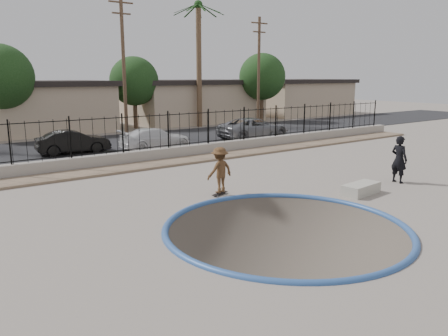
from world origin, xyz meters
TOP-DOWN VIEW (x-y plane):
  - ground at (0.00, 12.00)m, footprint 120.00×120.00m
  - bowl_pit at (0.00, -1.00)m, footprint 6.84×6.84m
  - coping_ring at (0.00, -1.00)m, footprint 7.04×7.04m
  - rock_strip at (0.00, 9.20)m, footprint 42.00×1.60m
  - retaining_wall at (0.00, 10.30)m, footprint 42.00×0.45m
  - fence at (0.00, 10.30)m, footprint 40.00×0.04m
  - street at (0.00, 17.00)m, footprint 90.00×8.00m
  - house_center at (0.00, 26.50)m, footprint 10.60×8.60m
  - house_east at (14.00, 26.50)m, footprint 12.60×8.60m
  - house_east_far at (28.00, 26.50)m, footprint 11.60×8.60m
  - palm_right at (12.00, 22.00)m, footprint 2.30×2.30m
  - utility_pole_mid at (4.00, 19.00)m, footprint 1.70×0.24m
  - utility_pole_right at (16.00, 19.00)m, footprint 1.70×0.24m
  - street_tree_left at (-3.00, 23.00)m, footprint 4.32×4.32m
  - street_tree_mid at (7.00, 24.00)m, footprint 3.96×3.96m
  - street_tree_right at (19.00, 22.00)m, footprint 4.32×4.32m
  - skater at (0.55, 3.00)m, footprint 1.13×0.72m
  - skateboard at (0.55, 3.00)m, footprint 0.80×0.45m
  - videographer at (7.50, 0.30)m, footprint 0.48×0.71m
  - concrete_ledge at (4.78, 0.04)m, footprint 1.66×0.86m
  - car_b at (-1.02, 14.78)m, footprint 3.99×1.69m
  - car_c at (3.36, 13.40)m, footprint 4.32×1.93m
  - car_d at (10.85, 13.40)m, footprint 5.19×2.47m

SIDE VIEW (x-z plane):
  - ground at x=0.00m, z-range -2.20..0.00m
  - bowl_pit at x=0.00m, z-range -0.90..0.90m
  - coping_ring at x=0.00m, z-range -0.10..0.10m
  - street at x=0.00m, z-range 0.00..0.04m
  - skateboard at x=0.55m, z-range 0.02..0.09m
  - rock_strip at x=0.00m, z-range 0.00..0.11m
  - concrete_ledge at x=4.78m, z-range 0.00..0.40m
  - retaining_wall at x=0.00m, z-range 0.00..0.60m
  - car_c at x=3.36m, z-range 0.04..1.27m
  - car_b at x=-1.02m, z-range 0.04..1.32m
  - car_d at x=10.85m, z-range 0.04..1.47m
  - skater at x=0.55m, z-range 0.00..1.66m
  - videographer at x=7.50m, z-range 0.00..1.91m
  - fence at x=0.00m, z-range 0.60..2.40m
  - house_east at x=14.00m, z-range 0.02..3.92m
  - house_east_far at x=28.00m, z-range 0.02..3.92m
  - house_center at x=0.00m, z-range 0.02..3.92m
  - street_tree_mid at x=7.00m, z-range 0.92..6.75m
  - street_tree_left at x=-3.00m, z-range 1.01..7.37m
  - street_tree_right at x=19.00m, z-range 1.01..7.37m
  - utility_pole_right at x=16.00m, z-range 0.20..9.20m
  - utility_pole_mid at x=4.00m, z-range 0.21..9.71m
  - palm_right at x=12.00m, z-range 2.18..12.48m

